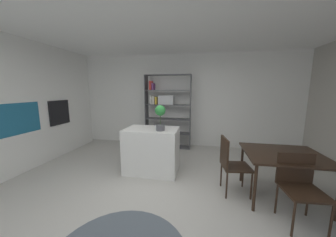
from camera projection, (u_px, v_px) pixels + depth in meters
The scene contains 11 objects.
ground_plane at pixel (155, 194), 2.89m from camera, with size 9.72×9.72×0.00m, color beige.
ceiling_slab at pixel (153, 12), 2.44m from camera, with size 7.07×5.64×0.06m.
back_partition at pixel (179, 101), 5.37m from camera, with size 7.07×0.06×2.74m, color white.
cabinet_niche_splashback at pixel (15, 119), 3.42m from camera, with size 0.01×1.05×0.63m.
built_in_oven at pixel (59, 112), 4.46m from camera, with size 0.06×0.61×0.61m.
kitchen_island at pixel (152, 150), 3.66m from camera, with size 1.07×0.70×0.92m, color white.
potted_plant_on_island at pixel (160, 115), 3.37m from camera, with size 0.20×0.20×0.50m.
open_bookshelf at pixel (166, 108), 5.14m from camera, with size 1.33×0.32×2.13m.
dining_table at pixel (283, 158), 2.71m from camera, with size 1.12×0.97×0.73m.
dining_chair_island_side at pixel (230, 161), 2.87m from camera, with size 0.49×0.48×0.94m.
dining_chair_near at pixel (299, 182), 2.24m from camera, with size 0.49×0.49×0.88m.
Camera 1 is at (0.72, -2.56, 1.70)m, focal length 18.77 mm.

